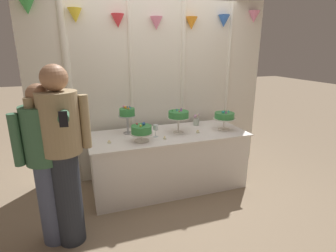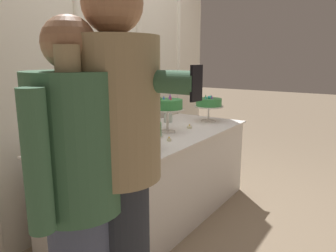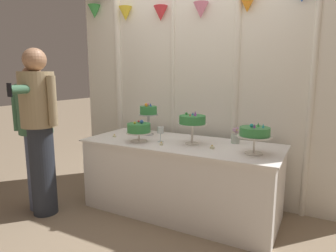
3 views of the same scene
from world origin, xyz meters
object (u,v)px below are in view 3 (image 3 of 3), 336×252
Objects in this scene: tealight_near_left at (161,144)px; tealight_near_right at (212,148)px; guest_man_dark_suit at (40,126)px; guest_girl_blue_dress at (36,132)px; cake_display_midright at (192,121)px; cake_display_rightmost at (255,133)px; flower_vase at (235,137)px; cake_display_leftmost at (148,112)px; cake_display_midleft at (139,129)px; tealight_far_left at (114,136)px; wine_glass at (161,131)px; cake_table at (180,177)px.

tealight_near_right is at bearing 11.28° from tealight_near_left.
guest_girl_blue_dress is (-0.15, 0.06, -0.09)m from guest_man_dark_suit.
cake_display_midright is at bearing 160.43° from tealight_near_right.
cake_display_rightmost is (0.63, -0.08, -0.05)m from cake_display_midright.
flower_vase reaches higher than tealight_near_left.
tealight_near_left is at bearing -143.66° from cake_display_midright.
guest_man_dark_suit is (-1.39, -0.70, -0.06)m from cake_display_midright.
cake_display_midleft is at bearing -74.08° from cake_display_leftmost.
tealight_near_right reaches higher than tealight_far_left.
cake_display_midright is 8.92× the size of tealight_near_left.
cake_display_midleft is 1.71× the size of wine_glass.
cake_display_midright reaches higher than cake_table.
cake_display_midright is at bearing 22.35° from guest_girl_blue_dress.
cake_display_midright is 1.95× the size of flower_vase.
cake_display_midleft is 0.23m from wine_glass.
cake_display_midright is (0.54, 0.16, 0.10)m from cake_display_midleft.
cake_display_leftmost is 1.23× the size of cake_display_rightmost.
tealight_far_left is 1.18× the size of tealight_near_left.
flower_vase reaches higher than tealight_near_right.
flower_vase is 0.11× the size of guest_girl_blue_dress.
tealight_far_left is 0.67m from tealight_near_left.
cake_table is at bearing 29.60° from guest_man_dark_suit.
cake_display_midright is (0.14, -0.02, 0.62)m from cake_table.
cake_display_midright reaches higher than tealight_near_right.
tealight_near_left is (0.38, -0.38, -0.26)m from cake_display_leftmost.
cake_display_rightmost is at bearing -51.90° from flower_vase.
cake_display_rightmost reaches higher than tealight_far_left.
guest_girl_blue_dress is (-2.18, -0.56, -0.10)m from cake_display_rightmost.
cake_display_midleft is at bearing -9.94° from tealight_far_left.
cake_display_midright is 7.57× the size of tealight_far_left.
guest_man_dark_suit reaches higher than flower_vase.
cake_display_midleft is at bearing -156.06° from cake_table.
wine_glass is 4.13× the size of tealight_near_left.
flower_vase is (0.91, 0.41, -0.07)m from cake_display_midleft.
cake_display_rightmost is (0.77, -0.10, 0.57)m from cake_table.
tealight_near_right is 1.87m from guest_girl_blue_dress.
cake_display_rightmost is at bearing 16.98° from guest_man_dark_suit.
cake_display_midright is at bearing 36.34° from tealight_near_left.
guest_man_dark_suit reaches higher than wine_glass.
tealight_near_left is 0.82× the size of tealight_near_right.
tealight_near_left is 1.37m from guest_girl_blue_dress.
wine_glass is at bearing 122.37° from tealight_near_left.
guest_girl_blue_dress is at bearing -137.69° from cake_display_leftmost.
tealight_near_left reaches higher than cake_table.
wine_glass is 3.39× the size of tealight_near_right.
wine_glass is at bearing 30.91° from guest_man_dark_suit.
tealight_near_left is 0.02× the size of guest_man_dark_suit.
tealight_far_left is at bearing -165.02° from flower_vase.
cake_display_leftmost is at bearing 135.51° from tealight_near_left.
wine_glass is at bearing -39.69° from cake_display_leftmost.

